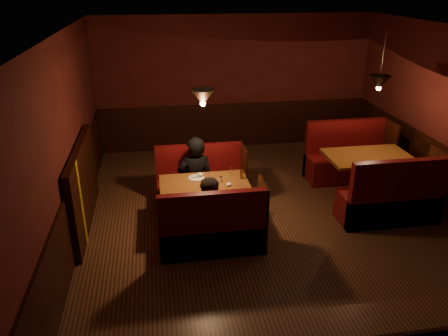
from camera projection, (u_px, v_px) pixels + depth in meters
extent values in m
cube|color=#3C2416|center=(274.00, 222.00, 6.98)|extent=(6.00, 7.00, 0.01)
cube|color=black|center=(284.00, 32.00, 5.81)|extent=(6.00, 7.00, 0.01)
cube|color=#3C1110|center=(235.00, 83.00, 9.57)|extent=(6.00, 0.01, 2.90)
cube|color=#3C1110|center=(406.00, 291.00, 3.22)|extent=(6.00, 0.01, 2.90)
cube|color=#3C1110|center=(65.00, 147.00, 5.96)|extent=(0.01, 7.00, 2.90)
cube|color=black|center=(235.00, 125.00, 9.92)|extent=(6.00, 0.04, 1.00)
cube|color=black|center=(77.00, 208.00, 6.34)|extent=(0.04, 7.00, 1.00)
cube|color=black|center=(83.00, 187.00, 6.65)|extent=(0.10, 2.20, 1.30)
cube|color=#BC9A0C|center=(82.00, 203.00, 6.16)|extent=(0.01, 0.12, 1.30)
cylinder|color=#333333|center=(202.00, 68.00, 5.91)|extent=(0.01, 0.01, 0.80)
cone|color=black|center=(203.00, 97.00, 6.07)|extent=(0.34, 0.34, 0.22)
sphere|color=#FFBF72|center=(203.00, 103.00, 6.11)|extent=(0.08, 0.08, 0.08)
cylinder|color=#333333|center=(383.00, 57.00, 6.76)|extent=(0.01, 0.01, 0.80)
cone|color=black|center=(379.00, 83.00, 6.92)|extent=(0.34, 0.34, 0.22)
sphere|color=#FFBF72|center=(379.00, 88.00, 6.95)|extent=(0.08, 0.08, 0.08)
cube|color=#5A2B0F|center=(204.00, 184.00, 6.61)|extent=(1.35, 0.82, 0.05)
cylinder|color=black|center=(205.00, 205.00, 6.76)|extent=(0.13, 0.13, 0.67)
cylinder|color=black|center=(205.00, 223.00, 6.88)|extent=(0.54, 0.54, 0.04)
cylinder|color=silver|center=(210.00, 185.00, 6.51)|extent=(0.27, 0.27, 0.02)
cube|color=black|center=(210.00, 184.00, 6.51)|extent=(0.09, 0.08, 0.03)
ellipsoid|color=silver|center=(208.00, 183.00, 6.51)|extent=(0.07, 0.07, 0.05)
cube|color=tan|center=(215.00, 187.00, 6.41)|extent=(0.07, 0.04, 0.03)
cylinder|color=silver|center=(207.00, 186.00, 6.47)|extent=(0.07, 0.11, 0.01)
cylinder|color=silver|center=(196.00, 178.00, 6.76)|extent=(0.25, 0.25, 0.01)
ellipsoid|color=beige|center=(200.00, 174.00, 6.80)|extent=(0.10, 0.10, 0.05)
cube|color=silver|center=(197.00, 177.00, 6.75)|extent=(0.19, 0.02, 0.00)
cylinder|color=white|center=(221.00, 179.00, 6.63)|extent=(0.05, 0.05, 0.08)
cylinder|color=white|center=(231.00, 171.00, 6.85)|extent=(0.07, 0.07, 0.14)
cylinder|color=white|center=(239.00, 182.00, 6.48)|extent=(0.07, 0.07, 0.14)
cylinder|color=#47230F|center=(242.00, 174.00, 6.73)|extent=(0.06, 0.06, 0.15)
cylinder|color=#47230F|center=(242.00, 167.00, 6.68)|extent=(0.03, 0.03, 0.07)
ellipsoid|color=white|center=(229.00, 184.00, 6.51)|extent=(0.11, 0.11, 0.04)
cube|color=#3B0D0D|center=(200.00, 192.00, 7.44)|extent=(1.44, 0.53, 0.43)
cube|color=#3B0D0D|center=(199.00, 172.00, 7.51)|extent=(1.44, 0.12, 1.01)
cube|color=black|center=(243.00, 174.00, 7.43)|extent=(0.04, 0.53, 1.01)
cube|color=#3B0D0D|center=(211.00, 236.00, 6.17)|extent=(1.44, 0.53, 0.43)
cube|color=#3B0D0D|center=(213.00, 226.00, 5.87)|extent=(1.44, 0.12, 1.01)
cube|color=black|center=(263.00, 214.00, 6.17)|extent=(0.04, 0.53, 1.01)
cube|color=#5A2B0F|center=(369.00, 157.00, 7.43)|extent=(1.43, 0.91, 0.05)
cylinder|color=black|center=(366.00, 178.00, 7.59)|extent=(0.15, 0.15, 0.75)
cylinder|color=black|center=(363.00, 196.00, 7.73)|extent=(0.60, 0.60, 0.04)
cube|color=#3B0D0D|center=(346.00, 168.00, 8.34)|extent=(1.53, 0.59, 0.48)
cube|color=#3B0D0D|center=(343.00, 148.00, 8.42)|extent=(1.53, 0.13, 1.13)
cube|color=black|center=(387.00, 150.00, 8.33)|extent=(0.04, 0.59, 1.13)
cube|color=#3B0D0D|center=(387.00, 206.00, 6.94)|extent=(1.53, 0.59, 0.48)
cube|color=#3B0D0D|center=(397.00, 195.00, 6.60)|extent=(1.53, 0.13, 1.13)
cube|color=black|center=(436.00, 185.00, 6.92)|extent=(0.04, 0.59, 1.13)
imported|color=black|center=(195.00, 164.00, 7.05)|extent=(0.61, 0.42, 1.62)
imported|color=black|center=(212.00, 202.00, 6.09)|extent=(0.68, 0.53, 1.40)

